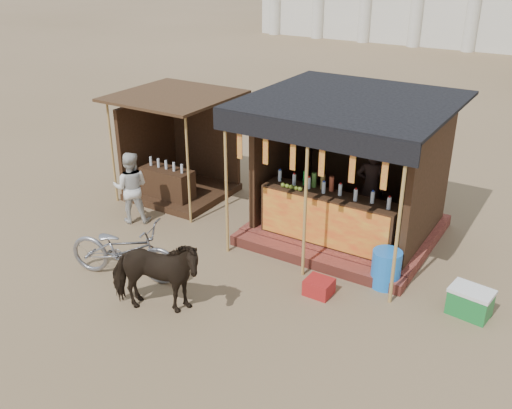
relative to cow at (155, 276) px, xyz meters
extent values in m
plane|color=#846B4C|center=(0.46, 0.64, -0.65)|extent=(120.00, 120.00, 0.00)
cube|color=#994032|center=(1.46, 4.14, -0.54)|extent=(3.40, 2.80, 0.22)
cube|color=#994032|center=(1.46, 2.59, -0.55)|extent=(3.40, 0.35, 0.20)
cube|color=#3A2215|center=(1.46, 3.19, 0.05)|extent=(2.60, 0.55, 0.95)
cube|color=#F4391C|center=(1.46, 2.90, 0.05)|extent=(2.50, 0.02, 0.88)
cube|color=#3A2215|center=(1.46, 5.39, 0.82)|extent=(3.00, 0.12, 2.50)
cube|color=#3A2215|center=(-0.04, 4.14, 0.82)|extent=(0.12, 2.50, 2.50)
cube|color=#3A2215|center=(2.96, 4.14, 0.82)|extent=(0.12, 2.50, 2.50)
cube|color=black|center=(1.46, 3.94, 2.10)|extent=(3.60, 3.60, 0.06)
cube|color=black|center=(1.46, 2.16, 1.92)|extent=(3.60, 0.06, 0.36)
cylinder|color=tan|center=(-0.14, 2.19, 0.73)|extent=(0.06, 0.06, 2.75)
cylinder|color=tan|center=(1.46, 2.19, 0.73)|extent=(0.06, 0.06, 2.75)
cylinder|color=tan|center=(3.06, 2.19, 0.73)|extent=(0.06, 0.06, 2.75)
cube|color=red|center=(0.16, 2.19, 1.55)|extent=(0.10, 0.02, 0.55)
cube|color=red|center=(0.68, 2.19, 1.55)|extent=(0.10, 0.02, 0.55)
cube|color=red|center=(1.20, 2.19, 1.55)|extent=(0.10, 0.02, 0.55)
cube|color=red|center=(1.72, 2.19, 1.55)|extent=(0.10, 0.02, 0.55)
cube|color=red|center=(2.24, 2.19, 1.55)|extent=(0.10, 0.02, 0.55)
cube|color=red|center=(2.76, 2.19, 1.55)|extent=(0.10, 0.02, 0.55)
imported|color=black|center=(1.84, 4.24, 0.38)|extent=(0.64, 0.48, 1.61)
cube|color=#3A2215|center=(-2.54, 3.84, -0.57)|extent=(2.00, 2.00, 0.15)
cube|color=#3A2215|center=(-2.54, 4.79, 0.40)|extent=(1.90, 0.10, 2.10)
cube|color=#3A2215|center=(-3.49, 3.84, 0.40)|extent=(0.10, 1.90, 2.10)
cube|color=#472D19|center=(-2.54, 3.74, 1.70)|extent=(2.40, 2.40, 0.06)
cylinder|color=tan|center=(-3.59, 2.79, 0.53)|extent=(0.05, 0.05, 2.35)
cylinder|color=tan|center=(-1.49, 2.79, 0.53)|extent=(0.05, 0.05, 2.35)
cube|color=#3A2215|center=(-2.54, 3.34, -0.25)|extent=(1.20, 0.50, 0.80)
imported|color=black|center=(0.00, 0.00, 0.00)|extent=(1.68, 1.24, 1.30)
imported|color=gray|center=(-1.14, 0.50, -0.11)|extent=(2.15, 1.20, 1.07)
imported|color=silver|center=(-2.56, 2.22, 0.11)|extent=(0.93, 0.88, 1.52)
cylinder|color=blue|center=(2.81, 2.61, -0.32)|extent=(0.62, 0.62, 0.66)
cube|color=maroon|center=(1.97, 1.79, -0.51)|extent=(0.44, 0.39, 0.27)
cube|color=#1A7831|center=(4.22, 2.51, -0.45)|extent=(0.67, 0.50, 0.40)
cube|color=white|center=(4.22, 2.51, -0.22)|extent=(0.69, 0.52, 0.06)
cylinder|color=silver|center=(-13.54, 27.04, 1.15)|extent=(0.70, 0.70, 3.60)
cylinder|color=silver|center=(-10.54, 27.04, 1.15)|extent=(0.70, 0.70, 3.60)
cylinder|color=silver|center=(-7.54, 27.04, 1.15)|extent=(0.70, 0.70, 3.60)
cylinder|color=silver|center=(-4.54, 27.04, 1.15)|extent=(0.70, 0.70, 3.60)
cylinder|color=silver|center=(-1.54, 27.04, 1.15)|extent=(0.70, 0.70, 3.60)
camera|label=1|loc=(5.31, -5.58, 4.69)|focal=40.00mm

